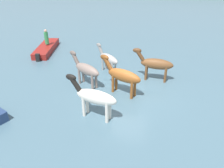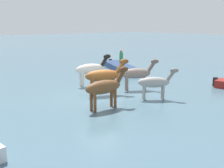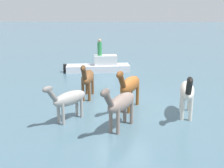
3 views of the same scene
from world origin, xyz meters
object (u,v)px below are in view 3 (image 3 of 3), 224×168
at_px(boat_tender_starboard, 99,67).
at_px(person_boatman_standing, 100,48).
at_px(horse_dun_straggler, 121,103).
at_px(horse_rear_stallion, 129,85).
at_px(horse_chestnut_trailing, 87,78).
at_px(horse_lead, 68,99).
at_px(horse_dark_mare, 187,91).

bearing_deg(boat_tender_starboard, person_boatman_standing, -48.01).
bearing_deg(horse_dun_straggler, horse_rear_stallion, -162.06).
xyz_separation_m(horse_chestnut_trailing, boat_tender_starboard, (6.29, -0.10, -0.76)).
bearing_deg(person_boatman_standing, boat_tender_starboard, 49.62).
bearing_deg(horse_rear_stallion, horse_chestnut_trailing, -105.89).
bearing_deg(boat_tender_starboard, horse_lead, -100.73).
height_order(horse_lead, boat_tender_starboard, horse_lead).
bearing_deg(horse_chestnut_trailing, person_boatman_standing, -179.04).
relative_size(horse_dun_straggler, horse_lead, 1.18).
height_order(horse_dark_mare, horse_dun_straggler, horse_dark_mare).
relative_size(horse_lead, person_boatman_standing, 1.64).
height_order(horse_rear_stallion, horse_dun_straggler, horse_rear_stallion).
height_order(horse_chestnut_trailing, horse_dark_mare, horse_dark_mare).
xyz_separation_m(horse_dark_mare, boat_tender_starboard, (8.63, 4.41, -0.79)).
bearing_deg(horse_rear_stallion, boat_tender_starboard, -144.87).
relative_size(horse_dark_mare, boat_tender_starboard, 0.53).
relative_size(horse_lead, boat_tender_starboard, 0.40).
distance_m(horse_rear_stallion, horse_dun_straggler, 2.27).
bearing_deg(person_boatman_standing, horse_rear_stallion, -165.98).
bearing_deg(horse_rear_stallion, person_boatman_standing, -145.12).
relative_size(horse_chestnut_trailing, horse_lead, 1.28).
xyz_separation_m(horse_chestnut_trailing, horse_rear_stallion, (-1.57, -2.10, 0.04)).
relative_size(horse_dun_straggler, boat_tender_starboard, 0.48).
xyz_separation_m(horse_lead, person_boatman_standing, (9.32, -0.55, 0.80)).
xyz_separation_m(horse_chestnut_trailing, horse_dun_straggler, (-3.80, -1.71, -0.04)).
distance_m(horse_dun_straggler, boat_tender_starboard, 10.24).
bearing_deg(horse_dark_mare, boat_tender_starboard, -143.25).
height_order(horse_dark_mare, person_boatman_standing, person_boatman_standing).
xyz_separation_m(horse_dun_straggler, boat_tender_starboard, (10.09, 1.61, -0.72)).
distance_m(horse_chestnut_trailing, boat_tender_starboard, 6.33).
bearing_deg(horse_lead, horse_chestnut_trailing, -150.91).
distance_m(horse_dark_mare, person_boatman_standing, 9.66).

